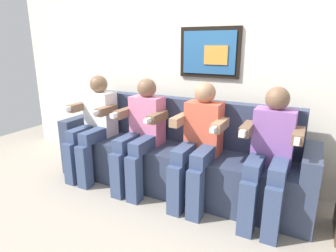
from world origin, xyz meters
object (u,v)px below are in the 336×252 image
at_px(person_rightmost, 270,152).
at_px(person_right_center, 199,140).
at_px(person_left_center, 141,131).
at_px(couch, 176,158).
at_px(person_leftmost, 94,123).

bearing_deg(person_rightmost, person_right_center, 179.96).
bearing_deg(person_left_center, couch, 29.04).
distance_m(person_right_center, person_rightmost, 0.61).
relative_size(person_right_center, person_rightmost, 1.00).
bearing_deg(person_rightmost, person_leftmost, 180.00).
xyz_separation_m(person_leftmost, person_left_center, (0.61, 0.00, 0.00)).
bearing_deg(person_right_center, person_rightmost, -0.04).
bearing_deg(person_right_center, couch, 151.06).
xyz_separation_m(couch, person_right_center, (0.31, -0.17, 0.29)).
xyz_separation_m(person_right_center, person_rightmost, (0.61, -0.00, 0.00)).
distance_m(person_leftmost, person_right_center, 1.22).
relative_size(couch, person_right_center, 2.33).
bearing_deg(person_leftmost, person_rightmost, 0.00).
relative_size(person_leftmost, person_rightmost, 1.00).
bearing_deg(person_rightmost, person_left_center, 180.00).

